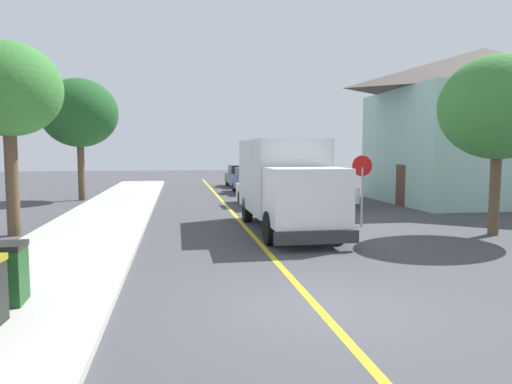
{
  "coord_description": "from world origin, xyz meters",
  "views": [
    {
      "loc": [
        -2.44,
        -7.82,
        2.8
      ],
      "look_at": [
        0.19,
        7.76,
        1.4
      ],
      "focal_mm": 32.67,
      "sensor_mm": 36.0,
      "label": 1
    }
  ],
  "objects_px": {
    "house_across_street": "(481,123)",
    "street_tree_far_side": "(499,108)",
    "trash_bin_back": "(6,273)",
    "street_tree_near": "(8,90)",
    "box_truck": "(285,180)",
    "stop_sign": "(362,177)",
    "parked_car_near": "(260,190)",
    "street_tree_down_block": "(79,113)",
    "parked_car_mid": "(249,181)",
    "parked_car_far": "(240,176)",
    "parked_van_across": "(327,190)"
  },
  "relations": [
    {
      "from": "house_across_street",
      "to": "street_tree_far_side",
      "type": "xyz_separation_m",
      "value": [
        -5.99,
        -9.31,
        -0.11
      ]
    },
    {
      "from": "trash_bin_back",
      "to": "street_tree_near",
      "type": "xyz_separation_m",
      "value": [
        -2.4,
        7.85,
        4.06
      ]
    },
    {
      "from": "box_truck",
      "to": "stop_sign",
      "type": "bearing_deg",
      "value": 1.73
    },
    {
      "from": "parked_car_near",
      "to": "street_tree_far_side",
      "type": "xyz_separation_m",
      "value": [
        6.19,
        -9.57,
        3.42
      ]
    },
    {
      "from": "box_truck",
      "to": "street_tree_far_side",
      "type": "distance_m",
      "value": 7.4
    },
    {
      "from": "stop_sign",
      "to": "street_tree_far_side",
      "type": "xyz_separation_m",
      "value": [
        3.7,
        -2.32,
        2.35
      ]
    },
    {
      "from": "box_truck",
      "to": "street_tree_down_block",
      "type": "xyz_separation_m",
      "value": [
        -9.12,
        11.51,
        3.13
      ]
    },
    {
      "from": "box_truck",
      "to": "parked_car_mid",
      "type": "xyz_separation_m",
      "value": [
        0.95,
        14.52,
        -0.97
      ]
    },
    {
      "from": "parked_car_mid",
      "to": "parked_car_far",
      "type": "distance_m",
      "value": 5.56
    },
    {
      "from": "street_tree_far_side",
      "to": "street_tree_down_block",
      "type": "bearing_deg",
      "value": 138.88
    },
    {
      "from": "box_truck",
      "to": "parked_car_near",
      "type": "bearing_deg",
      "value": 86.62
    },
    {
      "from": "stop_sign",
      "to": "house_across_street",
      "type": "distance_m",
      "value": 12.2
    },
    {
      "from": "parked_car_far",
      "to": "trash_bin_back",
      "type": "height_order",
      "value": "parked_car_far"
    },
    {
      "from": "box_truck",
      "to": "trash_bin_back",
      "type": "height_order",
      "value": "box_truck"
    },
    {
      "from": "trash_bin_back",
      "to": "street_tree_down_block",
      "type": "xyz_separation_m",
      "value": [
        -2.4,
        19.06,
        4.21
      ]
    },
    {
      "from": "parked_van_across",
      "to": "street_tree_down_block",
      "type": "height_order",
      "value": "street_tree_down_block"
    },
    {
      "from": "parked_car_mid",
      "to": "street_tree_near",
      "type": "relative_size",
      "value": 0.7
    },
    {
      "from": "stop_sign",
      "to": "street_tree_down_block",
      "type": "bearing_deg",
      "value": 136.5
    },
    {
      "from": "parked_car_far",
      "to": "stop_sign",
      "type": "bearing_deg",
      "value": -84.71
    },
    {
      "from": "parked_car_mid",
      "to": "trash_bin_back",
      "type": "height_order",
      "value": "parked_car_mid"
    },
    {
      "from": "stop_sign",
      "to": "street_tree_near",
      "type": "bearing_deg",
      "value": 178.94
    },
    {
      "from": "street_tree_near",
      "to": "street_tree_far_side",
      "type": "height_order",
      "value": "street_tree_near"
    },
    {
      "from": "parked_car_near",
      "to": "parked_car_far",
      "type": "xyz_separation_m",
      "value": [
        0.64,
        12.74,
        0.0
      ]
    },
    {
      "from": "box_truck",
      "to": "parked_van_across",
      "type": "xyz_separation_m",
      "value": [
        3.89,
        7.09,
        -0.97
      ]
    },
    {
      "from": "stop_sign",
      "to": "street_tree_far_side",
      "type": "bearing_deg",
      "value": -32.07
    },
    {
      "from": "parked_car_far",
      "to": "parked_van_across",
      "type": "xyz_separation_m",
      "value": [
        2.81,
        -12.99,
        0.0
      ]
    },
    {
      "from": "house_across_street",
      "to": "street_tree_near",
      "type": "height_order",
      "value": "house_across_street"
    },
    {
      "from": "parked_van_across",
      "to": "trash_bin_back",
      "type": "xyz_separation_m",
      "value": [
        -10.61,
        -14.63,
        -0.11
      ]
    },
    {
      "from": "box_truck",
      "to": "street_tree_down_block",
      "type": "bearing_deg",
      "value": 128.37
    },
    {
      "from": "house_across_street",
      "to": "stop_sign",
      "type": "bearing_deg",
      "value": -144.18
    },
    {
      "from": "trash_bin_back",
      "to": "parked_car_far",
      "type": "bearing_deg",
      "value": 74.25
    },
    {
      "from": "parked_van_across",
      "to": "stop_sign",
      "type": "distance_m",
      "value": 7.15
    },
    {
      "from": "box_truck",
      "to": "parked_van_across",
      "type": "bearing_deg",
      "value": 61.28
    },
    {
      "from": "trash_bin_back",
      "to": "street_tree_far_side",
      "type": "height_order",
      "value": "street_tree_far_side"
    },
    {
      "from": "parked_car_mid",
      "to": "street_tree_near",
      "type": "height_order",
      "value": "street_tree_near"
    },
    {
      "from": "street_tree_near",
      "to": "street_tree_far_side",
      "type": "distance_m",
      "value": 15.95
    },
    {
      "from": "box_truck",
      "to": "stop_sign",
      "type": "xyz_separation_m",
      "value": [
        2.92,
        0.09,
        0.09
      ]
    },
    {
      "from": "stop_sign",
      "to": "house_across_street",
      "type": "bearing_deg",
      "value": 35.82
    },
    {
      "from": "stop_sign",
      "to": "house_across_street",
      "type": "xyz_separation_m",
      "value": [
        9.69,
        6.99,
        2.46
      ]
    },
    {
      "from": "street_tree_near",
      "to": "street_tree_down_block",
      "type": "distance_m",
      "value": 11.2
    },
    {
      "from": "parked_car_far",
      "to": "trash_bin_back",
      "type": "relative_size",
      "value": 4.22
    },
    {
      "from": "house_across_street",
      "to": "street_tree_far_side",
      "type": "distance_m",
      "value": 11.07
    },
    {
      "from": "parked_car_far",
      "to": "street_tree_near",
      "type": "relative_size",
      "value": 0.71
    },
    {
      "from": "parked_car_near",
      "to": "street_tree_near",
      "type": "height_order",
      "value": "street_tree_near"
    },
    {
      "from": "box_truck",
      "to": "parked_car_far",
      "type": "height_order",
      "value": "box_truck"
    },
    {
      "from": "parked_car_mid",
      "to": "parked_car_far",
      "type": "relative_size",
      "value": 1.0
    },
    {
      "from": "street_tree_down_block",
      "to": "trash_bin_back",
      "type": "bearing_deg",
      "value": -82.83
    },
    {
      "from": "house_across_street",
      "to": "street_tree_near",
      "type": "bearing_deg",
      "value": -162.69
    },
    {
      "from": "box_truck",
      "to": "parked_car_mid",
      "type": "height_order",
      "value": "box_truck"
    },
    {
      "from": "trash_bin_back",
      "to": "street_tree_down_block",
      "type": "height_order",
      "value": "street_tree_down_block"
    }
  ]
}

